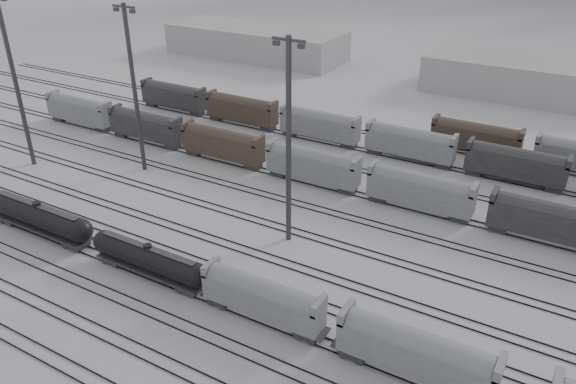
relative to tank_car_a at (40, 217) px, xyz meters
The scene contains 13 objects.
ground 33.04m from the tank_car_a, ahead, with size 900.00×900.00×0.00m, color silver.
tracks 36.91m from the tank_car_a, 26.62° to the left, with size 220.00×71.50×0.16m.
tank_car_a is the anchor object (origin of this frame).
tank_car_b 18.84m from the tank_car_a, ahead, with size 16.81×2.80×4.15m.
hopper_car_a 34.31m from the tank_car_a, ahead, with size 13.63×2.71×4.88m.
hopper_car_b 50.67m from the tank_car_a, ahead, with size 14.69×2.92×5.25m.
light_mast_a 27.19m from the tank_car_a, 144.46° to the left, with size 4.42×0.71×27.63m.
light_mast_b 24.69m from the tank_car_a, 96.09° to the left, with size 4.19×0.67×26.20m.
light_mast_c 34.37m from the tank_car_a, 27.65° to the left, with size 4.19×0.67×26.17m.
bg_string_near 51.34m from the tank_car_a, 37.14° to the left, with size 151.00×3.00×5.60m.
bg_string_mid 69.30m from the tank_car_a, 42.71° to the left, with size 151.00×3.00×5.60m.
warehouse_left 97.83m from the tank_car_a, 106.07° to the left, with size 50.00×18.00×8.00m, color #969698.
warehouse_mid 103.35m from the tank_car_a, 65.46° to the left, with size 40.00×18.00×8.00m, color #969698.
Camera 1 is at (26.66, -37.70, 39.19)m, focal length 35.00 mm.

